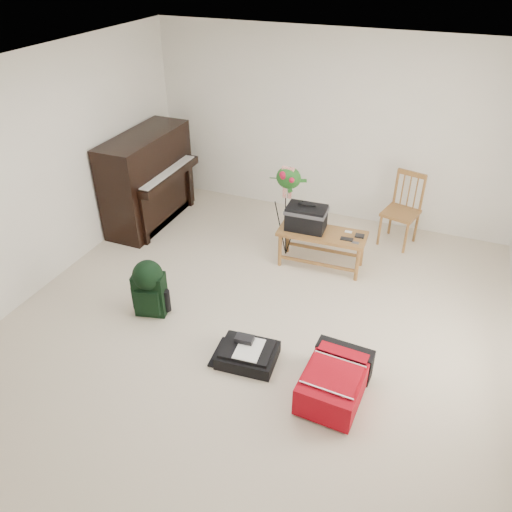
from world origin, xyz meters
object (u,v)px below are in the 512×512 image
at_px(bench, 311,222).
at_px(flower_stand, 287,212).
at_px(piano, 149,181).
at_px(green_backpack, 149,286).
at_px(black_duffel, 248,354).
at_px(dining_chair, 401,210).
at_px(red_suitcase, 336,377).

height_order(bench, flower_stand, flower_stand).
distance_m(piano, green_backpack, 2.11).
bearing_deg(black_duffel, flower_stand, 93.57).
xyz_separation_m(dining_chair, green_backpack, (-2.19, -2.48, -0.11)).
distance_m(red_suitcase, green_backpack, 2.13).
bearing_deg(flower_stand, red_suitcase, -56.96).
height_order(bench, red_suitcase, bench).
bearing_deg(flower_stand, green_backpack, -117.06).
bearing_deg(dining_chair, flower_stand, -132.32).
height_order(piano, flower_stand, piano).
distance_m(dining_chair, green_backpack, 3.31).
bearing_deg(red_suitcase, dining_chair, 91.01).
xyz_separation_m(bench, dining_chair, (0.92, 0.91, -0.10)).
distance_m(piano, bench, 2.38).
distance_m(bench, flower_stand, 0.34).
height_order(bench, green_backpack, bench).
height_order(black_duffel, green_backpack, green_backpack).
xyz_separation_m(piano, green_backpack, (1.10, -1.78, -0.24)).
distance_m(green_backpack, flower_stand, 1.91).
xyz_separation_m(dining_chair, red_suitcase, (-0.10, -2.81, -0.29)).
relative_size(bench, green_backpack, 1.64).
bearing_deg(bench, piano, 172.36).
xyz_separation_m(bench, flower_stand, (-0.33, 0.07, 0.03)).
xyz_separation_m(piano, dining_chair, (3.30, 0.70, -0.14)).
bearing_deg(piano, green_backpack, -58.28).
bearing_deg(dining_chair, green_backpack, -117.54).
xyz_separation_m(piano, bench, (2.37, -0.21, -0.03)).
xyz_separation_m(green_backpack, flower_stand, (0.94, 1.65, 0.24)).
distance_m(dining_chair, red_suitcase, 2.83).
height_order(bench, dining_chair, dining_chair).
bearing_deg(dining_chair, red_suitcase, -78.08).
relative_size(dining_chair, flower_stand, 0.78).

